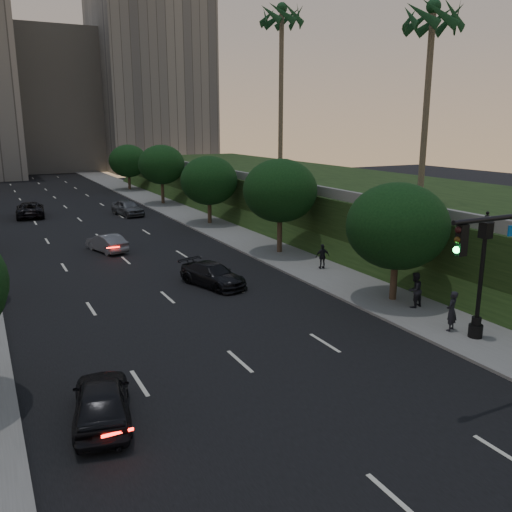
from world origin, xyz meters
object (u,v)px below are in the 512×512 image
sedan_far_left (30,209)px  sedan_near_right (213,275)px  pedestrian_a (452,311)px  sedan_mid_left (107,243)px  sedan_near_left (102,400)px  pedestrian_c (323,256)px  sedan_far_right (128,208)px  pedestrian_b (415,290)px  street_lamp (481,282)px

sedan_far_left → sedan_near_right: sedan_far_left is taller
sedan_far_left → sedan_near_right: bearing=108.5°
sedan_far_left → pedestrian_a: pedestrian_a is taller
sedan_mid_left → pedestrian_a: (10.15, -22.85, 0.39)m
sedan_near_left → pedestrian_a: bearing=-167.1°
sedan_near_right → pedestrian_c: size_ratio=2.90×
pedestrian_c → pedestrian_a: bearing=95.5°
sedan_far_right → pedestrian_c: size_ratio=2.98×
sedan_near_left → sedan_far_left: sedan_far_left is taller
sedan_mid_left → pedestrian_c: (11.01, -11.46, 0.27)m
sedan_far_right → pedestrian_b: pedestrian_b is taller
sedan_mid_left → sedan_far_left: (-3.49, 18.54, 0.10)m
sedan_near_left → pedestrian_b: pedestrian_b is taller
sedan_near_right → sedan_far_right: sedan_far_right is taller
sedan_mid_left → sedan_near_right: bearing=91.6°
sedan_near_right → pedestrian_c: (7.45, -0.10, 0.27)m
sedan_mid_left → pedestrian_b: 22.56m
pedestrian_b → pedestrian_c: pedestrian_b is taller
street_lamp → sedan_near_left: (-15.65, 0.71, -1.90)m
sedan_near_left → pedestrian_a: pedestrian_a is taller
sedan_mid_left → sedan_far_right: bearing=-125.4°
pedestrian_c → sedan_mid_left: bearing=-36.3°
sedan_near_right → pedestrian_c: bearing=-18.4°
pedestrian_c → pedestrian_b: bearing=99.2°
sedan_far_left → pedestrian_b: (14.40, -38.28, 0.28)m
street_lamp → sedan_near_right: 14.48m
sedan_mid_left → pedestrian_b: bearing=103.1°
sedan_near_left → street_lamp: bearing=-171.0°
sedan_near_left → pedestrian_c: size_ratio=2.74×
sedan_near_left → sedan_far_left: bearing=-80.7°
pedestrian_a → sedan_far_right: bearing=-107.3°
street_lamp → sedan_mid_left: street_lamp is taller
sedan_mid_left → pedestrian_b: pedestrian_b is taller
sedan_near_right → sedan_far_right: bearing=68.5°
sedan_near_left → sedan_near_right: (8.71, 11.84, -0.07)m
sedan_far_right → pedestrian_c: pedestrian_c is taller
sedan_far_left → pedestrian_c: 33.32m
pedestrian_c → street_lamp: bearing=97.5°
sedan_mid_left → sedan_far_left: bearing=-95.2°
street_lamp → sedan_near_left: street_lamp is taller
pedestrian_a → pedestrian_b: pedestrian_a is taller
pedestrian_a → pedestrian_c: 11.43m
sedan_near_right → sedan_far_right: 26.42m
sedan_near_right → street_lamp: bearing=-78.7°
sedan_mid_left → sedan_far_right: (5.34, 15.01, 0.13)m
sedan_near_left → pedestrian_b: 16.42m
sedan_mid_left → sedan_near_right: 11.91m
sedan_mid_left → sedan_near_left: bearing=61.7°
sedan_near_left → sedan_near_right: sedan_near_left is taller
street_lamp → sedan_far_left: size_ratio=1.02×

